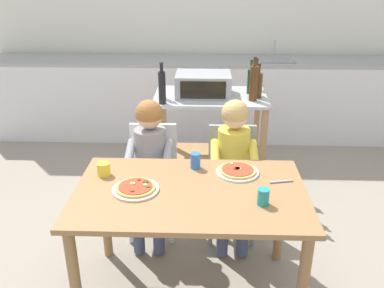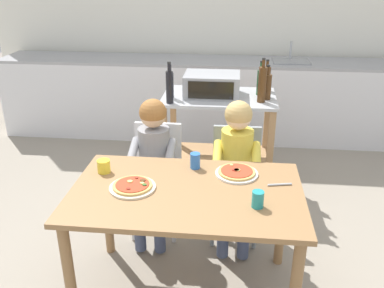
# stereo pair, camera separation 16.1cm
# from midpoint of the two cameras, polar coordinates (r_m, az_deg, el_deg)

# --- Properties ---
(ground_plane) EXTENTS (11.83, 11.83, 0.00)m
(ground_plane) POSITION_cam_midpoint_polar(r_m,az_deg,el_deg) (3.69, -0.78, -7.03)
(ground_plane) COLOR gray
(back_wall_tiled) EXTENTS (5.39, 0.12, 2.70)m
(back_wall_tiled) POSITION_cam_midpoint_polar(r_m,az_deg,el_deg) (5.04, 0.16, 17.55)
(back_wall_tiled) COLOR white
(back_wall_tiled) RESTS_ON ground
(kitchen_counter) EXTENTS (4.86, 0.60, 1.10)m
(kitchen_counter) POSITION_cam_midpoint_polar(r_m,az_deg,el_deg) (4.82, 0.01, 6.33)
(kitchen_counter) COLOR silver
(kitchen_counter) RESTS_ON ground
(kitchen_island_cart) EXTENTS (0.94, 0.59, 0.87)m
(kitchen_island_cart) POSITION_cam_midpoint_polar(r_m,az_deg,el_deg) (3.58, 1.20, 2.24)
(kitchen_island_cart) COLOR #B7BABF
(kitchen_island_cart) RESTS_ON ground
(toaster_oven) EXTENTS (0.45, 0.35, 0.19)m
(toaster_oven) POSITION_cam_midpoint_polar(r_m,az_deg,el_deg) (3.46, 0.21, 8.23)
(toaster_oven) COLOR #999BA0
(toaster_oven) RESTS_ON kitchen_island_cart
(bottle_slim_sauce) EXTENTS (0.07, 0.07, 0.35)m
(bottle_slim_sauce) POSITION_cam_midpoint_polar(r_m,az_deg,el_deg) (3.33, 7.14, 8.38)
(bottle_slim_sauce) COLOR #4C2D14
(bottle_slim_sauce) RESTS_ON kitchen_island_cart
(bottle_brown_beer) EXTENTS (0.07, 0.07, 0.28)m
(bottle_brown_beer) POSITION_cam_midpoint_polar(r_m,az_deg,el_deg) (3.42, 7.77, 8.10)
(bottle_brown_beer) COLOR #4C2D14
(bottle_brown_beer) RESTS_ON kitchen_island_cart
(bottle_clear_vinegar) EXTENTS (0.06, 0.06, 0.33)m
(bottle_clear_vinegar) POSITION_cam_midpoint_polar(r_m,az_deg,el_deg) (3.25, -5.59, 7.88)
(bottle_clear_vinegar) COLOR black
(bottle_clear_vinegar) RESTS_ON kitchen_island_cart
(bottle_tall_green_wine) EXTENTS (0.07, 0.07, 0.27)m
(bottle_tall_green_wine) POSITION_cam_midpoint_polar(r_m,az_deg,el_deg) (3.66, 7.58, 9.13)
(bottle_tall_green_wine) COLOR #4C2D14
(bottle_tall_green_wine) RESTS_ON kitchen_island_cart
(bottle_dark_olive_oil) EXTENTS (0.06, 0.06, 0.29)m
(bottle_dark_olive_oil) POSITION_cam_midpoint_polar(r_m,az_deg,el_deg) (3.53, 6.80, 8.68)
(bottle_dark_olive_oil) COLOR #1E4723
(bottle_dark_olive_oil) RESTS_ON kitchen_island_cart
(bottle_squat_spirits) EXTENTS (0.05, 0.05, 0.28)m
(bottle_squat_spirits) POSITION_cam_midpoint_polar(r_m,az_deg,el_deg) (3.39, -5.53, 8.06)
(bottle_squat_spirits) COLOR black
(bottle_squat_spirits) RESTS_ON kitchen_island_cart
(dining_table) EXTENTS (1.30, 0.80, 0.73)m
(dining_table) POSITION_cam_midpoint_polar(r_m,az_deg,el_deg) (2.36, -2.23, -8.62)
(dining_table) COLOR olive
(dining_table) RESTS_ON ground
(dining_chair_left) EXTENTS (0.36, 0.36, 0.81)m
(dining_chair_left) POSITION_cam_midpoint_polar(r_m,az_deg,el_deg) (3.06, -6.95, -3.85)
(dining_chair_left) COLOR silver
(dining_chair_left) RESTS_ON ground
(dining_chair_right) EXTENTS (0.36, 0.36, 0.81)m
(dining_chair_right) POSITION_cam_midpoint_polar(r_m,az_deg,el_deg) (3.02, 4.00, -4.12)
(dining_chair_right) COLOR gray
(dining_chair_right) RESTS_ON ground
(child_in_grey_shirt) EXTENTS (0.32, 0.42, 1.03)m
(child_in_grey_shirt) POSITION_cam_midpoint_polar(r_m,az_deg,el_deg) (2.87, -7.48, -1.68)
(child_in_grey_shirt) COLOR #424C6B
(child_in_grey_shirt) RESTS_ON ground
(child_in_yellow_shirt) EXTENTS (0.32, 0.42, 1.04)m
(child_in_yellow_shirt) POSITION_cam_midpoint_polar(r_m,az_deg,el_deg) (2.83, 4.17, -1.89)
(child_in_yellow_shirt) COLOR #424C6B
(child_in_yellow_shirt) RESTS_ON ground
(pizza_plate_cream) EXTENTS (0.26, 0.26, 0.03)m
(pizza_plate_cream) POSITION_cam_midpoint_polar(r_m,az_deg,el_deg) (2.33, -9.77, -6.09)
(pizza_plate_cream) COLOR beige
(pizza_plate_cream) RESTS_ON dining_table
(pizza_plate_white) EXTENTS (0.26, 0.26, 0.03)m
(pizza_plate_white) POSITION_cam_midpoint_polar(r_m,az_deg,el_deg) (2.49, 4.48, -3.78)
(pizza_plate_white) COLOR white
(pizza_plate_white) RESTS_ON dining_table
(drinking_cup_teal) EXTENTS (0.06, 0.06, 0.09)m
(drinking_cup_teal) POSITION_cam_midpoint_polar(r_m,az_deg,el_deg) (2.18, 7.73, -7.28)
(drinking_cup_teal) COLOR teal
(drinking_cup_teal) RESTS_ON dining_table
(drinking_cup_blue) EXTENTS (0.06, 0.06, 0.10)m
(drinking_cup_blue) POSITION_cam_midpoint_polar(r_m,az_deg,el_deg) (2.53, -1.35, -2.34)
(drinking_cup_blue) COLOR blue
(drinking_cup_blue) RESTS_ON dining_table
(drinking_cup_yellow) EXTENTS (0.08, 0.08, 0.08)m
(drinking_cup_yellow) POSITION_cam_midpoint_polar(r_m,az_deg,el_deg) (2.52, -13.91, -3.40)
(drinking_cup_yellow) COLOR yellow
(drinking_cup_yellow) RESTS_ON dining_table
(serving_spoon) EXTENTS (0.14, 0.04, 0.01)m
(serving_spoon) POSITION_cam_midpoint_polar(r_m,az_deg,el_deg) (2.42, 10.38, -5.15)
(serving_spoon) COLOR #B7BABF
(serving_spoon) RESTS_ON dining_table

